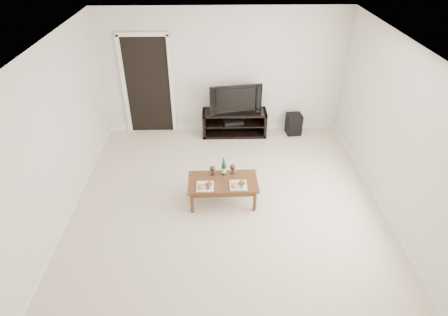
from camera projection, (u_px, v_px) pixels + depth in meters
floor at (227, 211)px, 6.03m from camera, size 5.50×5.50×0.00m
back_wall at (223, 72)px, 7.64m from camera, size 5.00×0.04×2.60m
ceiling at (228, 49)px, 4.60m from camera, size 5.00×5.50×0.04m
doorway at (148, 86)px, 7.73m from camera, size 0.90×0.02×2.05m
media_console at (234, 123)px, 7.98m from camera, size 1.35×0.45×0.55m
television at (235, 98)px, 7.66m from camera, size 1.08×0.30×0.62m
av_receiver at (233, 121)px, 7.94m from camera, size 0.45×0.37×0.08m
subwoofer at (294, 124)px, 8.04m from camera, size 0.33×0.33×0.45m
coffee_table at (223, 191)px, 6.12m from camera, size 1.13×0.63×0.42m
plate_left at (205, 185)px, 5.85m from camera, size 0.27×0.27×0.07m
plate_right at (238, 184)px, 5.88m from camera, size 0.27×0.27×0.07m
wine_bottle at (224, 166)px, 6.06m from camera, size 0.07×0.07×0.35m
goblet_left at (213, 170)px, 6.10m from camera, size 0.09×0.09×0.17m
goblet_right at (232, 169)px, 6.13m from camera, size 0.09×0.09×0.17m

